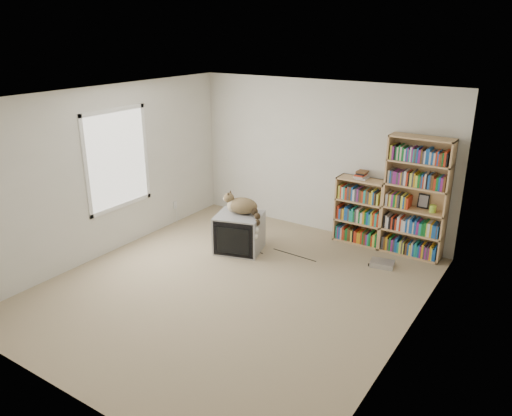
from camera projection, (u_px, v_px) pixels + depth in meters
The scene contains 17 objects.
floor at pixel (232, 288), 6.62m from camera, with size 4.50×5.00×0.01m, color tan.
wall_back at pixel (320, 158), 8.16m from camera, with size 4.50×0.02×2.50m, color silver.
wall_front at pixel (58, 279), 4.23m from camera, with size 4.50×0.02×2.50m, color silver.
wall_left at pixel (107, 172), 7.35m from camera, with size 0.02×5.00×2.50m, color silver.
wall_right at pixel (411, 239), 5.03m from camera, with size 0.02×5.00×2.50m, color silver.
ceiling at pixel (229, 97), 5.77m from camera, with size 4.50×5.00×0.02m, color white.
window at pixel (117, 159), 7.45m from camera, with size 0.02×1.22×1.52m, color white.
crt_tv at pixel (239, 232), 7.66m from camera, with size 0.82×0.78×0.59m.
cat at pixel (245, 209), 7.52m from camera, with size 0.74×0.48×0.55m.
bookcase_tall at pixel (416, 200), 7.33m from camera, with size 0.91×0.30×1.81m.
bookcase_short at pixel (360, 213), 7.89m from camera, with size 0.77×0.30×1.06m.
book_stack at pixel (362, 175), 7.68m from camera, with size 0.18×0.23×0.12m, color #B42F18.
green_mug at pixel (433, 208), 7.21m from camera, with size 0.10×0.10×0.11m, color #99CC3A.
framed_print at pixel (424, 201), 7.35m from camera, with size 0.16×0.01×0.22m, color black.
dvd_player at pixel (382, 264), 7.22m from camera, with size 0.33×0.23×0.08m, color #B1B1B6.
wall_outlet at pixel (175, 205), 8.76m from camera, with size 0.01×0.08×0.13m, color silver.
floor_cables at pixel (279, 247), 7.84m from camera, with size 1.20×0.70×0.01m, color black, non-canonical shape.
Camera 1 is at (3.47, -4.73, 3.27)m, focal length 35.00 mm.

